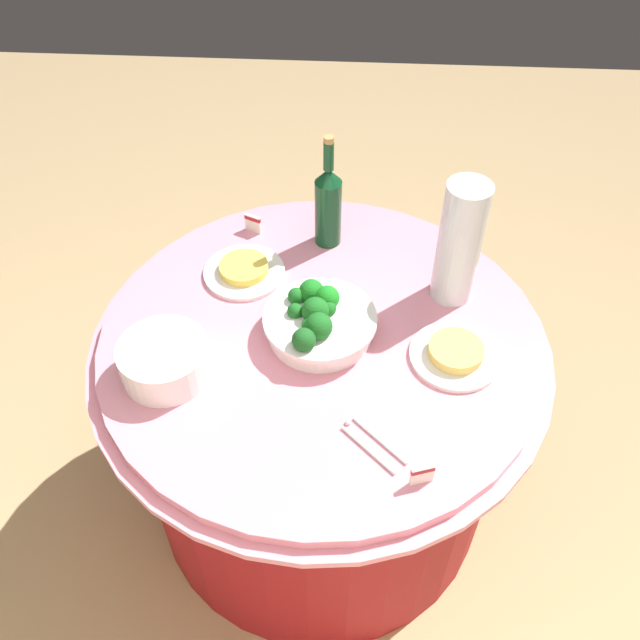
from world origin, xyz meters
name	(u,v)px	position (x,y,z in m)	size (l,w,h in m)	color
ground_plane	(320,486)	(0.00, 0.00, 0.00)	(6.00, 6.00, 0.00)	tan
buffet_table	(320,419)	(0.00, 0.00, 0.38)	(1.16, 1.16, 0.74)	maroon
broccoli_bowl	(318,322)	(0.00, 0.00, 0.79)	(0.28, 0.28, 0.12)	white
plate_stack	(164,360)	(0.35, 0.15, 0.79)	(0.21, 0.21, 0.09)	white
wine_bottle	(327,204)	(0.00, -0.36, 0.87)	(0.07, 0.07, 0.34)	#0F4120
decorative_fruit_vase	(458,250)	(-0.33, -0.17, 0.89)	(0.11, 0.11, 0.34)	silver
serving_tongs	(371,443)	(-0.13, 0.32, 0.74)	(0.15, 0.14, 0.01)	silver
food_plate_fried_egg	(244,270)	(0.22, -0.21, 0.75)	(0.22, 0.22, 0.03)	white
food_plate_noodles	(455,354)	(-0.33, 0.06, 0.75)	(0.22, 0.22, 0.04)	white
label_placard_front	(253,223)	(0.22, -0.39, 0.77)	(0.05, 0.03, 0.05)	white
label_placard_mid	(422,474)	(-0.23, 0.40, 0.77)	(0.05, 0.02, 0.05)	white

